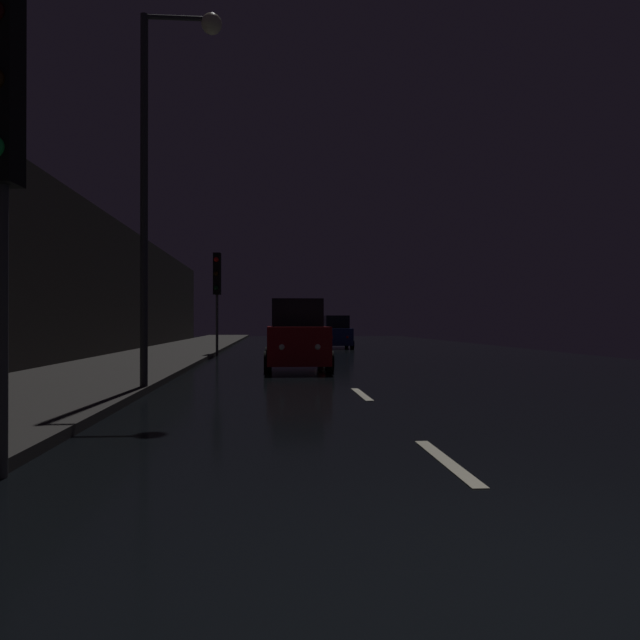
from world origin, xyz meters
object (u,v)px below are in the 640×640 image
traffic_light_near_left (1,122)px  streetlamp_overhead (165,144)px  traffic_light_far_left (217,281)px  car_approaching_headlights (297,337)px  car_distant_taillights (336,333)px

traffic_light_near_left → streetlamp_overhead: size_ratio=0.58×
traffic_light_near_left → traffic_light_far_left: 22.14m
traffic_light_near_left → streetlamp_overhead: streetlamp_overhead is taller
traffic_light_far_left → car_approaching_headlights: bearing=29.6°
traffic_light_near_left → car_approaching_headlights: traffic_light_near_left is taller
traffic_light_far_left → car_approaching_headlights: traffic_light_far_left is taller
streetlamp_overhead → car_approaching_headlights: 8.33m
traffic_light_near_left → car_approaching_headlights: 14.21m
streetlamp_overhead → car_distant_taillights: streetlamp_overhead is taller
traffic_light_near_left → streetlamp_overhead: 7.33m
car_distant_taillights → streetlamp_overhead: bearing=165.3°
traffic_light_far_left → car_distant_taillights: (6.27, 7.92, -2.50)m
traffic_light_near_left → car_approaching_headlights: (3.37, 13.59, -2.38)m
traffic_light_near_left → car_distant_taillights: 30.82m
traffic_light_far_left → streetlamp_overhead: streetlamp_overhead is taller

